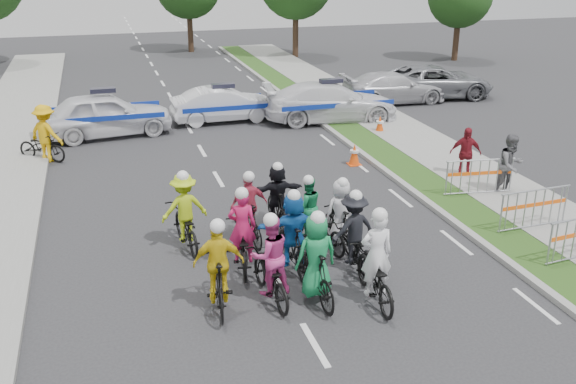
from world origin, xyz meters
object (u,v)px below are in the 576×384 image
object	(u,v)px
rider_11	(277,199)
marshal_hiviz	(46,133)
rider_8	(307,216)
rider_0	(375,271)
rider_10	(185,218)
rider_1	(316,266)
police_car_0	(105,114)
parked_bike	(42,147)
rider_6	(242,242)
rider_4	(353,239)
rider_5	(293,236)
civilian_sedan	(393,88)
rider_7	(340,220)
cone_0	(354,155)
rider_2	(270,268)
barrier_2	(479,178)
rider_9	(249,215)
spectator_2	(465,153)
cone_1	(380,125)
spectator_1	(511,165)
civilian_suv	(435,81)
police_car_2	(331,102)
rider_3	(219,274)
barrier_1	(534,211)

from	to	relation	value
rider_11	marshal_hiviz	world-z (taller)	marshal_hiviz
rider_8	rider_0	bearing A→B (deg)	97.04
rider_10	marshal_hiviz	size ratio (longest dim) A/B	1.03
marshal_hiviz	rider_1	bearing A→B (deg)	156.68
police_car_0	parked_bike	xyz separation A→B (m)	(-2.12, -2.41, -0.35)
rider_6	rider_4	bearing A→B (deg)	171.77
rider_5	civilian_sedan	distance (m)	16.52
rider_7	cone_0	bearing A→B (deg)	-120.48
rider_2	barrier_2	bearing A→B (deg)	-157.52
rider_9	police_car_0	xyz separation A→B (m)	(-2.94, 10.39, 0.12)
rider_2	rider_5	size ratio (longest dim) A/B	1.02
rider_1	spectator_2	size ratio (longest dim) A/B	1.23
rider_0	police_car_0	distance (m)	14.53
parked_bike	rider_4	bearing A→B (deg)	-109.09
rider_2	rider_4	world-z (taller)	rider_2
rider_0	civilian_sedan	size ratio (longest dim) A/B	0.43
rider_7	cone_1	distance (m)	9.98
police_car_0	barrier_2	xyz separation A→B (m)	(9.75, -9.42, -0.26)
spectator_1	parked_bike	bearing A→B (deg)	137.55
rider_11	police_car_0	distance (m)	10.45
rider_8	police_car_0	world-z (taller)	rider_8
rider_5	civilian_suv	xyz separation A→B (m)	(11.27, 14.32, -0.05)
rider_5	spectator_1	bearing A→B (deg)	-163.72
rider_8	police_car_0	bearing A→B (deg)	-69.09
rider_4	barrier_2	xyz separation A→B (m)	(5.00, 2.97, -0.17)
rider_9	rider_0	bearing A→B (deg)	110.59
civilian_sedan	cone_0	size ratio (longest dim) A/B	6.72
rider_4	police_car_2	xyz separation A→B (m)	(3.94, 12.04, 0.05)
rider_4	rider_6	world-z (taller)	rider_6
rider_1	rider_9	xyz separation A→B (m)	(-0.62, 3.03, -0.06)
rider_0	barrier_2	world-z (taller)	rider_0
rider_5	civilian_suv	size ratio (longest dim) A/B	0.35
police_car_0	spectator_1	world-z (taller)	spectator_1
rider_9	rider_1	bearing A→B (deg)	94.97
rider_11	civilian_sedan	xyz separation A→B (m)	(8.67, 11.57, -0.05)
rider_3	barrier_1	distance (m)	8.18
rider_4	rider_9	distance (m)	2.70
rider_9	parked_bike	xyz separation A→B (m)	(-5.06, 7.98, -0.23)
civilian_sedan	barrier_1	distance (m)	13.94
rider_11	barrier_2	xyz separation A→B (m)	(5.94, 0.32, -0.18)
rider_10	marshal_hiviz	xyz separation A→B (m)	(-3.38, 7.71, 0.20)
rider_3	parked_bike	distance (m)	11.40
rider_2	spectator_1	size ratio (longest dim) A/B	1.08
rider_6	rider_9	distance (m)	1.34
rider_3	spectator_1	distance (m)	9.66
rider_4	civilian_suv	xyz separation A→B (m)	(10.02, 14.67, 0.01)
rider_3	rider_6	xyz separation A→B (m)	(0.80, 1.51, -0.11)
rider_0	rider_3	size ratio (longest dim) A/B	1.06
police_car_2	cone_1	bearing A→B (deg)	-145.78
police_car_0	police_car_2	xyz separation A→B (m)	(8.69, -0.35, -0.04)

